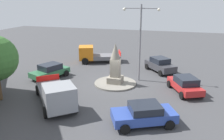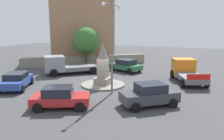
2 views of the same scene
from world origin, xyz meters
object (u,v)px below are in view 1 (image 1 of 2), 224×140
(car_red_parked_left, at_px, (185,84))
(truck_orange_waiting, at_px, (94,55))
(streetlamp, at_px, (140,35))
(truck_grey_approaching, at_px, (57,95))
(car_green_parked_right, at_px, (50,71))
(monument, at_px, (115,65))
(car_blue_near_island, at_px, (144,114))
(car_dark_grey_passing, at_px, (160,65))

(car_red_parked_left, bearing_deg, truck_orange_waiting, 146.96)
(streetlamp, bearing_deg, truck_grey_approaching, -122.03)
(streetlamp, relative_size, truck_grey_approaching, 1.24)
(car_green_parked_right, height_order, truck_grey_approaching, truck_grey_approaching)
(monument, bearing_deg, truck_orange_waiting, 124.42)
(truck_grey_approaching, bearing_deg, car_green_parked_right, 124.92)
(car_green_parked_right, bearing_deg, monument, 1.28)
(car_blue_near_island, bearing_deg, truck_orange_waiting, 122.16)
(streetlamp, xyz_separation_m, car_green_parked_right, (-8.95, -1.85, -3.77))
(car_blue_near_island, bearing_deg, car_dark_grey_passing, 90.07)
(car_blue_near_island, xyz_separation_m, car_dark_grey_passing, (-0.02, 11.83, 0.07))
(monument, distance_m, car_blue_near_island, 7.71)
(car_green_parked_right, distance_m, truck_orange_waiting, 7.44)
(monument, relative_size, car_blue_near_island, 0.86)
(truck_grey_approaching, height_order, truck_orange_waiting, truck_grey_approaching)
(car_green_parked_right, distance_m, car_dark_grey_passing, 11.99)
(car_green_parked_right, height_order, truck_orange_waiting, truck_orange_waiting)
(monument, relative_size, truck_orange_waiting, 0.68)
(car_dark_grey_passing, xyz_separation_m, truck_grey_approaching, (-6.61, -11.25, 0.20))
(truck_orange_waiting, bearing_deg, car_green_parked_right, -107.23)
(car_dark_grey_passing, relative_size, truck_grey_approaching, 0.69)
(car_blue_near_island, relative_size, truck_orange_waiting, 0.79)
(streetlamp, xyz_separation_m, truck_grey_approaching, (-4.84, -7.74, -3.51))
(monument, bearing_deg, car_green_parked_right, -178.72)
(car_green_parked_right, distance_m, car_blue_near_island, 12.54)
(truck_grey_approaching, bearing_deg, car_dark_grey_passing, 59.56)
(car_green_parked_right, relative_size, car_dark_grey_passing, 1.05)
(car_blue_near_island, bearing_deg, car_red_parked_left, 67.49)
(car_dark_grey_passing, bearing_deg, truck_grey_approaching, -120.44)
(car_dark_grey_passing, bearing_deg, truck_orange_waiting, 168.44)
(streetlamp, relative_size, car_green_parked_right, 1.71)
(car_blue_near_island, distance_m, truck_orange_waiting, 16.04)
(car_dark_grey_passing, bearing_deg, car_green_parked_right, -153.43)
(monument, height_order, truck_grey_approaching, monument)
(streetlamp, height_order, car_green_parked_right, streetlamp)
(monument, bearing_deg, car_dark_grey_passing, 54.18)
(car_dark_grey_passing, bearing_deg, monument, -125.82)
(streetlamp, relative_size, truck_orange_waiting, 1.31)
(monument, xyz_separation_m, car_dark_grey_passing, (3.76, 5.21, -1.04))
(truck_grey_approaching, bearing_deg, car_blue_near_island, -4.99)
(car_red_parked_left, bearing_deg, car_green_parked_right, 179.36)
(car_green_parked_right, height_order, car_dark_grey_passing, car_dark_grey_passing)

